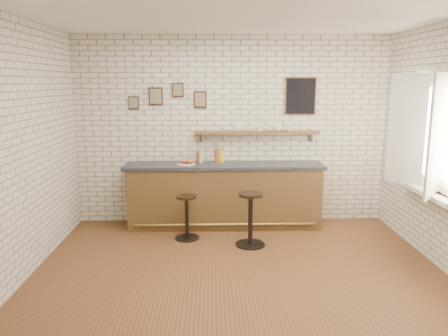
{
  "coord_description": "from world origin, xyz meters",
  "views": [
    {
      "loc": [
        -0.33,
        -5.02,
        2.27
      ],
      "look_at": [
        -0.15,
        0.9,
        1.1
      ],
      "focal_mm": 35.0,
      "sensor_mm": 36.0,
      "label": 1
    }
  ],
  "objects": [
    {
      "name": "shelf_cup_b",
      "position": [
        0.45,
        1.9,
        1.55
      ],
      "size": [
        0.15,
        0.15,
        0.1
      ],
      "primitive_type": "imported",
      "rotation": [
        0.0,
        0.0,
        1.1
      ],
      "color": "white",
      "rests_on": "wall_shelf"
    },
    {
      "name": "window_sill",
      "position": [
        2.4,
        0.3,
        0.9
      ],
      "size": [
        0.2,
        1.35,
        0.06
      ],
      "color": "white",
      "rests_on": "ground"
    },
    {
      "name": "casement_window",
      "position": [
        2.36,
        0.3,
        1.65
      ],
      "size": [
        0.4,
        1.3,
        1.56
      ],
      "color": "white",
      "rests_on": "ground"
    },
    {
      "name": "shelf_cup_c",
      "position": [
        0.74,
        1.9,
        1.55
      ],
      "size": [
        0.16,
        0.16,
        0.1
      ],
      "primitive_type": "imported",
      "rotation": [
        0.0,
        0.0,
        1.25
      ],
      "color": "white",
      "rests_on": "wall_shelf"
    },
    {
      "name": "book_upper",
      "position": [
        2.38,
        0.26,
        0.96
      ],
      "size": [
        0.29,
        0.29,
        0.02
      ],
      "primitive_type": "imported",
      "rotation": [
        0.0,
        0.0,
        -0.74
      ],
      "color": "tan",
      "rests_on": "book_lower"
    },
    {
      "name": "bar_stool_left",
      "position": [
        -0.69,
        1.12,
        0.35
      ],
      "size": [
        0.36,
        0.36,
        0.65
      ],
      "color": "black",
      "rests_on": "ground"
    },
    {
      "name": "bitters_bottle_amber",
      "position": [
        -0.24,
        1.82,
        1.13
      ],
      "size": [
        0.07,
        0.07,
        0.29
      ],
      "color": "#984A18",
      "rests_on": "bar_counter"
    },
    {
      "name": "ciabatta_sandwich",
      "position": [
        -0.71,
        1.65,
        1.06
      ],
      "size": [
        0.23,
        0.17,
        0.07
      ],
      "color": "tan",
      "rests_on": "sandwich_plate"
    },
    {
      "name": "bar_counter",
      "position": [
        -0.12,
        1.7,
        0.51
      ],
      "size": [
        3.1,
        0.65,
        1.01
      ],
      "color": "brown",
      "rests_on": "ground"
    },
    {
      "name": "bar_stool_right",
      "position": [
        0.22,
        0.83,
        0.41
      ],
      "size": [
        0.42,
        0.42,
        0.76
      ],
      "color": "black",
      "rests_on": "ground"
    },
    {
      "name": "back_wall_decor",
      "position": [
        0.23,
        1.98,
        2.05
      ],
      "size": [
        2.96,
        0.02,
        0.56
      ],
      "color": "black",
      "rests_on": "ground"
    },
    {
      "name": "shelf_cup_d",
      "position": [
        0.93,
        1.9,
        1.54
      ],
      "size": [
        0.11,
        0.11,
        0.09
      ],
      "primitive_type": "imported",
      "rotation": [
        0.0,
        0.0,
        -0.21
      ],
      "color": "white",
      "rests_on": "wall_shelf"
    },
    {
      "name": "bitters_bottle_brown",
      "position": [
        -0.54,
        1.82,
        1.1
      ],
      "size": [
        0.07,
        0.07,
        0.21
      ],
      "color": "brown",
      "rests_on": "bar_counter"
    },
    {
      "name": "bitters_bottle_white",
      "position": [
        -0.5,
        1.82,
        1.11
      ],
      "size": [
        0.06,
        0.06,
        0.24
      ],
      "color": "beige",
      "rests_on": "bar_counter"
    },
    {
      "name": "wall_shelf",
      "position": [
        0.4,
        1.9,
        1.48
      ],
      "size": [
        2.0,
        0.18,
        0.18
      ],
      "color": "brown",
      "rests_on": "ground"
    },
    {
      "name": "shelf_cup_a",
      "position": [
        0.1,
        1.9,
        1.55
      ],
      "size": [
        0.15,
        0.15,
        0.1
      ],
      "primitive_type": "imported",
      "rotation": [
        0.0,
        0.0,
        0.2
      ],
      "color": "white",
      "rests_on": "wall_shelf"
    },
    {
      "name": "potato_chips",
      "position": [
        -0.73,
        1.64,
        1.02
      ],
      "size": [
        0.25,
        0.18,
        0.0
      ],
      "color": "gold",
      "rests_on": "sandwich_plate"
    },
    {
      "name": "book_lower",
      "position": [
        2.38,
        0.24,
        0.94
      ],
      "size": [
        0.17,
        0.21,
        0.02
      ],
      "primitive_type": "imported",
      "rotation": [
        0.0,
        0.0,
        -0.09
      ],
      "color": "tan",
      "rests_on": "window_sill"
    },
    {
      "name": "ground",
      "position": [
        0.0,
        0.0,
        0.0
      ],
      "size": [
        5.0,
        5.0,
        0.0
      ],
      "primitive_type": "plane",
      "color": "brown",
      "rests_on": "ground"
    },
    {
      "name": "sandwich_plate",
      "position": [
        -0.72,
        1.65,
        1.02
      ],
      "size": [
        0.28,
        0.28,
        0.01
      ],
      "primitive_type": "cylinder",
      "color": "white",
      "rests_on": "bar_counter"
    },
    {
      "name": "condiment_bottle_yellow",
      "position": [
        -0.16,
        1.82,
        1.09
      ],
      "size": [
        0.06,
        0.06,
        0.2
      ],
      "color": "yellow",
      "rests_on": "bar_counter"
    }
  ]
}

